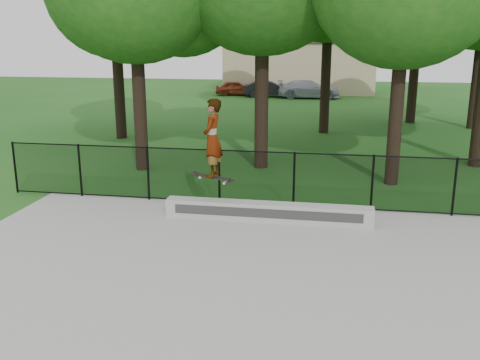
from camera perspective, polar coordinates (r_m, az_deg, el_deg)
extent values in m
plane|color=#174A14|center=(8.88, 2.60, -14.86)|extent=(100.00, 100.00, 0.00)
cube|color=#969591|center=(8.87, 2.60, -14.70)|extent=(14.00, 12.00, 0.06)
cube|color=#A6A5A1|center=(13.10, 2.96, -3.41)|extent=(5.08, 0.40, 0.46)
imported|color=maroon|center=(42.64, -0.43, 9.78)|extent=(3.47, 2.02, 1.12)
imported|color=black|center=(41.46, 3.02, 9.69)|extent=(3.51, 1.67, 1.23)
imported|color=#9C9EB1|center=(40.79, 7.35, 9.58)|extent=(4.32, 2.07, 1.34)
cube|color=black|center=(13.07, -2.91, 0.30)|extent=(0.84, 0.23, 0.12)
imported|color=#AED2E4|center=(12.86, -2.97, 4.47)|extent=(0.49, 0.71, 1.89)
cylinder|color=black|center=(16.63, -22.88, 1.25)|extent=(0.06, 0.06, 1.50)
cylinder|color=black|center=(15.65, -16.70, 1.00)|extent=(0.06, 0.06, 1.50)
cylinder|color=black|center=(14.87, -9.78, 0.71)|extent=(0.06, 0.06, 1.50)
cylinder|color=black|center=(14.33, -2.22, 0.38)|extent=(0.06, 0.06, 1.50)
cylinder|color=black|center=(14.05, 5.78, 0.02)|extent=(0.06, 0.06, 1.50)
cylinder|color=black|center=(14.06, 13.93, -0.35)|extent=(0.06, 0.06, 1.50)
cylinder|color=black|center=(14.35, 21.91, -0.70)|extent=(0.06, 0.06, 1.50)
cylinder|color=black|center=(13.88, 5.85, 2.89)|extent=(16.00, 0.04, 0.04)
cylinder|color=black|center=(14.25, 5.70, -2.70)|extent=(16.00, 0.04, 0.04)
cube|color=black|center=(14.05, 5.78, 0.02)|extent=(16.00, 0.01, 1.50)
cylinder|color=black|center=(18.43, -10.68, 8.51)|extent=(0.44, 0.44, 4.85)
cylinder|color=black|center=(18.40, 2.32, 9.28)|extent=(0.44, 0.44, 5.19)
cylinder|color=black|center=(16.87, 16.35, 7.44)|extent=(0.44, 0.44, 4.76)
cylinder|color=black|center=(24.62, -12.81, 9.91)|extent=(0.44, 0.44, 4.80)
cylinder|color=black|center=(25.70, 9.15, 11.27)|extent=(0.44, 0.44, 5.69)
cylinder|color=black|center=(30.01, 18.00, 9.93)|extent=(0.44, 0.44, 4.31)
sphere|color=#1B5316|center=(29.95, 18.57, 16.76)|extent=(5.18, 5.18, 5.18)
cylinder|color=black|center=(29.08, 23.93, 10.11)|extent=(0.44, 0.44, 5.18)
cube|color=tan|center=(45.81, 6.43, 11.85)|extent=(12.00, 6.00, 4.00)
cube|color=#3F3833|center=(45.74, 6.51, 14.54)|extent=(12.40, 6.40, 0.30)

